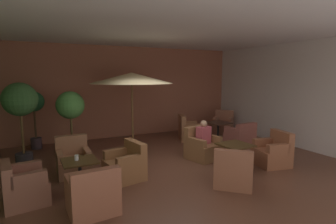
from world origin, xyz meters
TOP-DOWN VIEW (x-y plane):
  - ground_plane at (0.00, 0.00)m, footprint 9.04×8.01m
  - wall_back_brick at (0.00, 3.97)m, footprint 9.04×0.08m
  - wall_right_plain at (4.48, 0.00)m, footprint 0.08×8.01m
  - ceiling_slab at (0.00, 0.00)m, footprint 9.04×8.01m
  - cafe_table_front_left at (-2.41, -0.44)m, footprint 0.70×0.70m
  - armchair_front_left_north at (-2.43, 0.60)m, footprint 0.75×0.80m
  - armchair_front_left_east at (-3.43, -0.58)m, footprint 0.83×0.89m
  - armchair_front_left_south at (-2.35, -1.48)m, footprint 0.85×0.82m
  - armchair_front_left_west at (-1.39, -0.26)m, footprint 0.89×0.92m
  - cafe_table_front_right at (1.27, -0.84)m, footprint 0.79×0.79m
  - armchair_front_right_north at (0.54, -1.66)m, footprint 1.06×1.06m
  - armchair_front_right_east at (2.35, -1.05)m, footprint 0.89×0.91m
  - armchair_front_right_south at (0.99, 0.23)m, footprint 0.97×0.97m
  - cafe_table_mid_center at (2.79, 1.91)m, footprint 0.82×0.82m
  - armchair_mid_center_north at (3.61, 2.66)m, footprint 1.02×1.02m
  - armchair_mid_center_east at (1.75, 2.28)m, footprint 0.95×0.97m
  - armchair_mid_center_south at (2.89, 0.81)m, footprint 0.88×0.82m
  - patio_umbrella_tall_red at (-0.44, 2.08)m, footprint 2.59×2.59m
  - potted_tree_left_corner at (-3.24, 3.43)m, footprint 0.64×0.64m
  - potted_tree_mid_left at (-3.53, 1.89)m, footprint 0.87×0.87m
  - potted_tree_mid_right at (-2.27, 2.25)m, footprint 0.81×0.81m
  - patron_blue_shirt at (1.00, 0.18)m, footprint 0.43×0.33m
  - iced_drink_cup at (-2.47, -0.42)m, footprint 0.08×0.08m

SIDE VIEW (x-z plane):
  - ground_plane at x=0.00m, z-range -0.02..0.00m
  - armchair_mid_center_south at x=2.89m, z-range -0.10..0.71m
  - armchair_front_left_south at x=-2.35m, z-range -0.11..0.73m
  - armchair_front_left_west at x=-1.39m, z-range -0.11..0.73m
  - armchair_front_right_north at x=0.54m, z-range -0.11..0.74m
  - armchair_front_left_north at x=-2.43m, z-range -0.13..0.76m
  - armchair_front_left_east at x=-3.43m, z-range -0.09..0.71m
  - armchair_front_right_south at x=0.99m, z-range -0.12..0.77m
  - armchair_front_right_east at x=2.35m, z-range -0.12..0.78m
  - armchair_mid_center_north at x=3.61m, z-range -0.13..0.79m
  - armchair_mid_center_east at x=1.75m, z-range -0.13..0.80m
  - cafe_table_front_left at x=-2.41m, z-range 0.17..0.81m
  - cafe_table_front_right at x=1.27m, z-range 0.18..0.81m
  - cafe_table_mid_center at x=2.79m, z-range 0.18..0.82m
  - iced_drink_cup at x=-2.47m, z-range 0.64..0.75m
  - patron_blue_shirt at x=1.00m, z-range 0.40..1.06m
  - potted_tree_left_corner at x=-3.24m, z-range 0.42..2.27m
  - potted_tree_mid_right at x=-2.27m, z-range 0.42..2.30m
  - potted_tree_mid_left at x=-3.53m, z-range 0.53..2.69m
  - wall_back_brick at x=0.00m, z-range 0.00..3.42m
  - wall_right_plain at x=4.48m, z-range 0.00..3.42m
  - patio_umbrella_tall_red at x=-0.44m, z-range 1.04..3.47m
  - ceiling_slab at x=0.00m, z-range 3.42..3.48m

